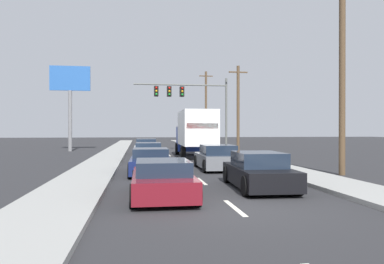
# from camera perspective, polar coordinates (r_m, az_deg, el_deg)

# --- Properties ---
(ground_plane) EXTENTS (140.00, 140.00, 0.00)m
(ground_plane) POSITION_cam_1_polar(r_m,az_deg,el_deg) (34.35, -4.31, -3.10)
(ground_plane) COLOR #2B2B2D
(sidewalk_right) EXTENTS (2.20, 80.00, 0.14)m
(sidewalk_right) POSITION_cam_1_polar(r_m,az_deg,el_deg) (30.13, 5.27, -3.45)
(sidewalk_right) COLOR #9E9E99
(sidewalk_right) RESTS_ON ground_plane
(sidewalk_left) EXTENTS (2.20, 80.00, 0.14)m
(sidewalk_left) POSITION_cam_1_polar(r_m,az_deg,el_deg) (29.35, -12.70, -3.55)
(sidewalk_left) COLOR #9E9E99
(sidewalk_left) RESTS_ON ground_plane
(lane_markings) EXTENTS (0.14, 52.00, 0.01)m
(lane_markings) POSITION_cam_1_polar(r_m,az_deg,el_deg) (29.34, -3.59, -3.68)
(lane_markings) COLOR silver
(lane_markings) RESTS_ON ground_plane
(car_silver) EXTENTS (2.06, 4.66, 1.29)m
(car_silver) POSITION_cam_1_polar(r_m,az_deg,el_deg) (31.33, -7.22, -2.35)
(car_silver) COLOR #B7BABF
(car_silver) RESTS_ON ground_plane
(car_white) EXTENTS (2.04, 4.27, 1.22)m
(car_white) POSITION_cam_1_polar(r_m,az_deg,el_deg) (23.87, -6.88, -3.24)
(car_white) COLOR white
(car_white) RESTS_ON ground_plane
(car_navy) EXTENTS (2.03, 4.62, 1.18)m
(car_navy) POSITION_cam_1_polar(r_m,az_deg,el_deg) (17.13, -6.55, -4.70)
(car_navy) COLOR #141E4C
(car_navy) RESTS_ON ground_plane
(car_maroon) EXTENTS (1.90, 4.25, 1.13)m
(car_maroon) POSITION_cam_1_polar(r_m,az_deg,el_deg) (11.11, -4.69, -7.44)
(car_maroon) COLOR maroon
(car_maroon) RESTS_ON ground_plane
(box_truck) EXTENTS (2.68, 7.94, 3.43)m
(box_truck) POSITION_cam_1_polar(r_m,az_deg,el_deg) (27.31, 0.48, 0.09)
(box_truck) COLOR white
(box_truck) RESTS_ON ground_plane
(car_gray) EXTENTS (1.96, 4.04, 1.28)m
(car_gray) POSITION_cam_1_polar(r_m,az_deg,el_deg) (18.74, 3.96, -4.11)
(car_gray) COLOR slate
(car_gray) RESTS_ON ground_plane
(car_black) EXTENTS (2.01, 4.17, 1.27)m
(car_black) POSITION_cam_1_polar(r_m,az_deg,el_deg) (12.88, 10.43, -6.16)
(car_black) COLOR black
(car_black) RESTS_ON ground_plane
(traffic_signal_mast) EXTENTS (8.96, 0.69, 7.06)m
(traffic_signal_mast) POSITION_cam_1_polar(r_m,az_deg,el_deg) (34.57, -1.12, 5.66)
(traffic_signal_mast) COLOR #595B56
(traffic_signal_mast) RESTS_ON ground_plane
(utility_pole_near) EXTENTS (1.80, 0.28, 10.45)m
(utility_pole_near) POSITION_cam_1_polar(r_m,az_deg,el_deg) (18.01, 22.56, 10.95)
(utility_pole_near) COLOR brown
(utility_pole_near) RESTS_ON ground_plane
(utility_pole_mid) EXTENTS (1.80, 0.28, 8.09)m
(utility_pole_mid) POSITION_cam_1_polar(r_m,az_deg,el_deg) (34.38, 7.27, 3.87)
(utility_pole_mid) COLOR brown
(utility_pole_mid) RESTS_ON ground_plane
(utility_pole_far) EXTENTS (1.80, 0.28, 9.75)m
(utility_pole_far) POSITION_cam_1_polar(r_m,az_deg,el_deg) (47.67, 2.21, 3.87)
(utility_pole_far) COLOR brown
(utility_pole_far) RESTS_ON ground_plane
(roadside_billboard) EXTENTS (3.77, 0.36, 8.20)m
(roadside_billboard) POSITION_cam_1_polar(r_m,az_deg,el_deg) (36.90, -18.64, 6.13)
(roadside_billboard) COLOR slate
(roadside_billboard) RESTS_ON ground_plane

